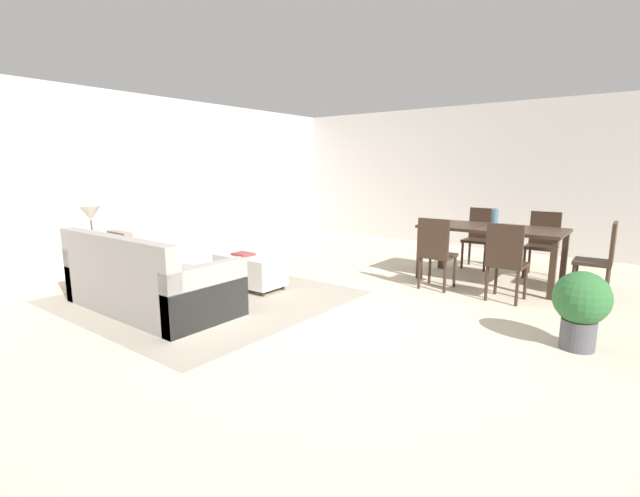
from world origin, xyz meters
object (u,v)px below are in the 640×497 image
dining_chair_near_right (506,258)px  dining_chair_far_left (480,234)px  couch (148,284)px  side_table (94,256)px  dining_chair_head_east (602,256)px  dining_table (491,233)px  dining_chair_far_right (543,240)px  dining_chair_near_left (436,249)px  vase_centerpiece (495,218)px  potted_plant (581,304)px  table_lamp (91,215)px  ottoman_table (250,270)px  book_on_ottoman (243,254)px

dining_chair_near_right → dining_chair_far_left: 1.85m
couch → dining_chair_near_right: dining_chair_near_right is taller
couch → dining_chair_near_right: (3.04, 2.66, 0.23)m
side_table → dining_chair_head_east: size_ratio=0.59×
dining_table → dining_chair_head_east: size_ratio=1.95×
dining_chair_near_right → dining_chair_far_left: size_ratio=1.00×
dining_chair_far_right → dining_chair_head_east: same height
dining_chair_near_left → dining_chair_far_left: same height
dining_table → dining_chair_near_right: 0.93m
dining_chair_head_east → vase_centerpiece: (-1.24, -0.02, 0.36)m
dining_table → potted_plant: (1.31, -1.84, -0.27)m
couch → dining_chair_near_right: size_ratio=2.22×
table_lamp → vase_centerpiece: table_lamp is taller
dining_chair_near_left → potted_plant: 2.04m
side_table → couch: bearing=-3.2°
ottoman_table → dining_chair_near_left: bearing=35.7°
side_table → dining_chair_head_east: bearing=33.2°
couch → table_lamp: (-1.32, 0.07, 0.66)m
ottoman_table → table_lamp: 2.11m
side_table → dining_chair_far_left: size_ratio=0.59×
dining_table → dining_chair_head_east: 1.28m
dining_chair_near_left → dining_chair_near_right: (0.85, -0.01, 0.00)m
dining_chair_far_left → dining_chair_far_right: (0.90, -0.03, 0.00)m
dining_chair_near_right → vase_centerpiece: bearing=115.3°
couch → dining_table: size_ratio=1.14×
vase_centerpiece → ottoman_table: bearing=-137.7°
dining_table → vase_centerpiece: vase_centerpiece is taller
book_on_ottoman → dining_chair_far_left: bearing=56.6°
dining_table → vase_centerpiece: bearing=-12.6°
dining_chair_near_right → dining_chair_far_right: bearing=87.5°
dining_chair_near_right → potted_plant: 1.37m
dining_chair_near_left → dining_chair_far_right: 1.86m
table_lamp → book_on_ottoman: (1.51, 1.17, -0.51)m
vase_centerpiece → potted_plant: 2.29m
dining_chair_head_east → potted_plant: dining_chair_head_east is taller
couch → vase_centerpiece: size_ratio=8.74×
table_lamp → dining_table: (3.94, 3.40, -0.28)m
table_lamp → dining_chair_far_left: (3.53, 4.24, -0.43)m
dining_chair_head_east → book_on_ottoman: size_ratio=3.54×
book_on_ottoman → dining_table: bearing=42.5°
dining_chair_far_left → dining_chair_near_left: bearing=-91.0°
side_table → dining_chair_far_left: dining_chair_far_left is taller
dining_table → dining_chair_near_right: dining_chair_near_right is taller
side_table → book_on_ottoman: (1.51, 1.17, 0.01)m
vase_centerpiece → dining_chair_near_right: bearing=-64.7°
dining_chair_near_left → book_on_ottoman: (-1.99, -1.43, -0.08)m
dining_table → ottoman_table: bearing=-137.3°
table_lamp → dining_table: size_ratio=0.29×
couch → dining_chair_near_left: 3.46m
couch → side_table: bearing=176.8°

